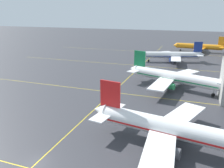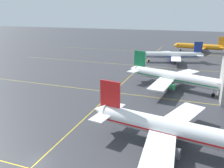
{
  "view_description": "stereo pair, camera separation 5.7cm",
  "coord_description": "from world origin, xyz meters",
  "px_view_note": "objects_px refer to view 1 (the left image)",
  "views": [
    {
      "loc": [
        23.65,
        -28.01,
        24.77
      ],
      "look_at": [
        1.88,
        32.35,
        4.72
      ],
      "focal_mm": 37.47,
      "sensor_mm": 36.0,
      "label": 1
    },
    {
      "loc": [
        23.71,
        -27.99,
        24.77
      ],
      "look_at": [
        1.88,
        32.35,
        4.72
      ],
      "focal_mm": 37.47,
      "sensor_mm": 36.0,
      "label": 2
    }
  ],
  "objects_px": {
    "airliner_second_row": "(174,77)",
    "airliner_far_left_stand": "(200,47)",
    "airliner_third_row": "(172,55)",
    "airliner_front_gate": "(175,129)"
  },
  "relations": [
    {
      "from": "airliner_second_row",
      "to": "airliner_far_left_stand",
      "type": "bearing_deg",
      "value": 84.45
    },
    {
      "from": "airliner_second_row",
      "to": "airliner_far_left_stand",
      "type": "xyz_separation_m",
      "value": [
        7.8,
        80.28,
        -0.38
      ]
    },
    {
      "from": "airliner_third_row",
      "to": "airliner_far_left_stand",
      "type": "bearing_deg",
      "value": 70.41
    },
    {
      "from": "airliner_second_row",
      "to": "airliner_third_row",
      "type": "distance_m",
      "value": 43.79
    },
    {
      "from": "airliner_second_row",
      "to": "airliner_third_row",
      "type": "xyz_separation_m",
      "value": [
        -5.31,
        43.47,
        -0.33
      ]
    },
    {
      "from": "airliner_second_row",
      "to": "airliner_far_left_stand",
      "type": "distance_m",
      "value": 80.66
    },
    {
      "from": "airliner_third_row",
      "to": "airliner_far_left_stand",
      "type": "relative_size",
      "value": 0.99
    },
    {
      "from": "airliner_front_gate",
      "to": "airliner_second_row",
      "type": "relative_size",
      "value": 1.03
    },
    {
      "from": "airliner_front_gate",
      "to": "airliner_third_row",
      "type": "relative_size",
      "value": 1.12
    },
    {
      "from": "airliner_third_row",
      "to": "airliner_far_left_stand",
      "type": "height_order",
      "value": "airliner_third_row"
    }
  ]
}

